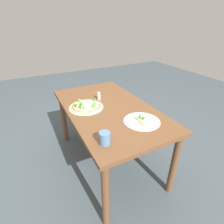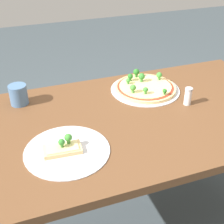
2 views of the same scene
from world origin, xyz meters
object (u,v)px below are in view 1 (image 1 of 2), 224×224
pizza_tray_whole (86,106)px  condiment_shaker (99,96)px  dining_table (108,115)px  pizza_tray_slice (142,121)px  drinking_cup (105,138)px

pizza_tray_whole → condiment_shaker: condiment_shaker is taller
dining_table → pizza_tray_slice: (-0.38, -0.14, 0.10)m
pizza_tray_slice → pizza_tray_whole: bearing=35.4°
pizza_tray_slice → condiment_shaker: 0.61m
pizza_tray_slice → drinking_cup: size_ratio=3.40×
condiment_shaker → dining_table: bearing=-178.3°
pizza_tray_slice → condiment_shaker: (0.60, 0.14, 0.03)m
dining_table → condiment_shaker: condiment_shaker is taller
dining_table → drinking_cup: (-0.50, 0.27, 0.13)m
dining_table → pizza_tray_whole: (0.10, 0.20, 0.10)m
dining_table → drinking_cup: bearing=151.3°
pizza_tray_slice → condiment_shaker: size_ratio=3.80×
dining_table → drinking_cup: size_ratio=14.99×
dining_table → pizza_tray_whole: pizza_tray_whole is taller
drinking_cup → condiment_shaker: bearing=-20.4°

